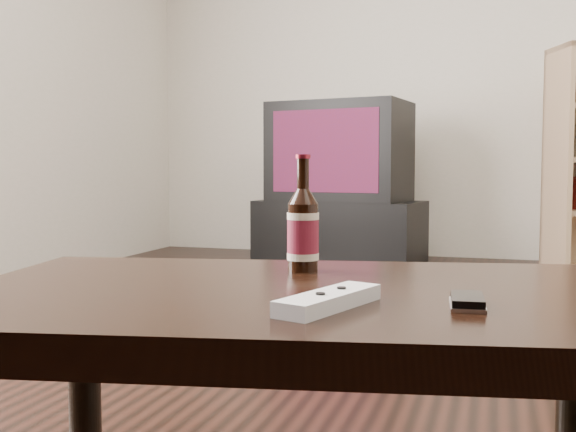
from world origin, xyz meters
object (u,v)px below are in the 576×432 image
(tv, at_px, (340,152))
(coffee_table, at_px, (310,323))
(beer_bottle, at_px, (303,230))
(tv_stand, at_px, (340,233))
(phone, at_px, (467,302))
(remote, at_px, (329,300))

(tv, xyz_separation_m, coffee_table, (0.70, -3.26, -0.36))
(beer_bottle, bearing_deg, tv_stand, 101.64)
(tv_stand, bearing_deg, phone, -65.53)
(phone, distance_m, remote, 0.20)
(tv, relative_size, remote, 4.42)
(beer_bottle, relative_size, phone, 2.31)
(tv_stand, xyz_separation_m, tv, (-0.00, -0.00, 0.53))
(phone, xyz_separation_m, remote, (-0.19, -0.07, 0.00))
(tv_stand, bearing_deg, tv, -90.00)
(tv_stand, bearing_deg, coffee_table, -69.37)
(tv_stand, xyz_separation_m, phone, (0.95, -3.34, 0.23))
(tv_stand, bearing_deg, remote, -68.77)
(coffee_table, xyz_separation_m, beer_bottle, (-0.06, 0.18, 0.14))
(tv_stand, relative_size, tv, 1.14)
(tv_stand, height_order, phone, phone)
(coffee_table, bearing_deg, phone, -16.59)
(tv_stand, xyz_separation_m, remote, (0.77, -3.40, 0.24))
(tv_stand, relative_size, phone, 10.91)
(coffee_table, height_order, beer_bottle, beer_bottle)
(phone, relative_size, remote, 0.46)
(coffee_table, height_order, remote, remote)
(tv, height_order, beer_bottle, tv)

